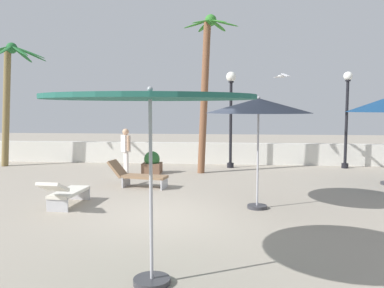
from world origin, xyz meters
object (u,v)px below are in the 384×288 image
at_px(patio_umbrella_2, 259,107).
at_px(lounge_chair_2, 137,175).
at_px(seagull_1, 282,76).
at_px(palm_tree_0, 206,78).
at_px(guest_0, 126,147).
at_px(lounge_chair_1, 65,192).
at_px(palm_tree_1, 9,87).
at_px(patio_umbrella_0, 150,107).
at_px(lamp_post_0, 347,109).
at_px(lamp_post_1, 231,105).
at_px(planter, 152,163).

relative_size(patio_umbrella_2, lounge_chair_2, 1.43).
xyz_separation_m(lounge_chair_2, seagull_1, (4.87, 3.29, 3.32)).
height_order(palm_tree_0, seagull_1, palm_tree_0).
bearing_deg(guest_0, lounge_chair_1, -93.47).
distance_m(lounge_chair_2, seagull_1, 6.75).
height_order(palm_tree_0, guest_0, palm_tree_0).
relative_size(palm_tree_1, guest_0, 3.00).
bearing_deg(patio_umbrella_0, lamp_post_0, 62.95).
distance_m(palm_tree_0, lounge_chair_1, 7.25).
height_order(lounge_chair_1, lounge_chair_2, lounge_chair_2).
height_order(patio_umbrella_0, lamp_post_1, lamp_post_1).
xyz_separation_m(patio_umbrella_2, planter, (-3.66, 5.00, -2.16)).
xyz_separation_m(patio_umbrella_2, lamp_post_1, (-0.66, 6.72, 0.09)).
bearing_deg(palm_tree_1, lamp_post_0, 3.18).
xyz_separation_m(palm_tree_1, planter, (6.37, -1.26, -3.00)).
xyz_separation_m(lounge_chair_2, guest_0, (-0.92, 2.14, 0.68)).
bearing_deg(palm_tree_1, patio_umbrella_0, -52.55).
relative_size(palm_tree_0, palm_tree_1, 1.14).
xyz_separation_m(palm_tree_0, lamp_post_1, (0.95, 1.46, -1.01)).
distance_m(lamp_post_0, lounge_chair_2, 9.25).
height_order(lamp_post_0, lounge_chair_2, lamp_post_0).
relative_size(lamp_post_1, lounge_chair_1, 2.13).
distance_m(palm_tree_0, planter, 3.85).
bearing_deg(lounge_chair_2, guest_0, 113.33).
bearing_deg(palm_tree_0, lamp_post_0, 17.34).
xyz_separation_m(lamp_post_0, planter, (-7.74, -2.04, -2.05)).
bearing_deg(seagull_1, lounge_chair_1, -135.45).
distance_m(patio_umbrella_2, lounge_chair_2, 4.80).
height_order(patio_umbrella_0, patio_umbrella_2, patio_umbrella_0).
height_order(patio_umbrella_0, planter, patio_umbrella_0).
height_order(patio_umbrella_2, palm_tree_1, palm_tree_1).
bearing_deg(lounge_chair_1, guest_0, 86.53).
bearing_deg(patio_umbrella_0, palm_tree_1, 127.45).
bearing_deg(patio_umbrella_0, patio_umbrella_2, 68.14).
relative_size(palm_tree_1, planter, 6.14).
relative_size(palm_tree_1, lounge_chair_1, 2.79).
xyz_separation_m(lamp_post_1, guest_0, (-3.86, -2.25, -1.57)).
xyz_separation_m(lamp_post_1, lounge_chair_2, (-2.94, -4.40, -2.25)).
bearing_deg(palm_tree_1, lounge_chair_1, -51.91).
distance_m(lamp_post_1, lounge_chair_2, 5.75).
bearing_deg(planter, lamp_post_1, 29.87).
bearing_deg(patio_umbrella_2, patio_umbrella_0, -111.86).
xyz_separation_m(lamp_post_0, lamp_post_1, (-4.75, -0.32, 0.19)).
bearing_deg(lounge_chair_1, planter, 77.79).
distance_m(lounge_chair_1, guest_0, 4.90).
relative_size(lamp_post_0, guest_0, 2.28).
xyz_separation_m(palm_tree_0, lounge_chair_2, (-1.99, -2.94, -3.25)).
relative_size(patio_umbrella_2, planter, 3.30).
xyz_separation_m(patio_umbrella_0, lamp_post_1, (1.14, 11.20, 0.09)).
relative_size(lounge_chair_1, planter, 2.20).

